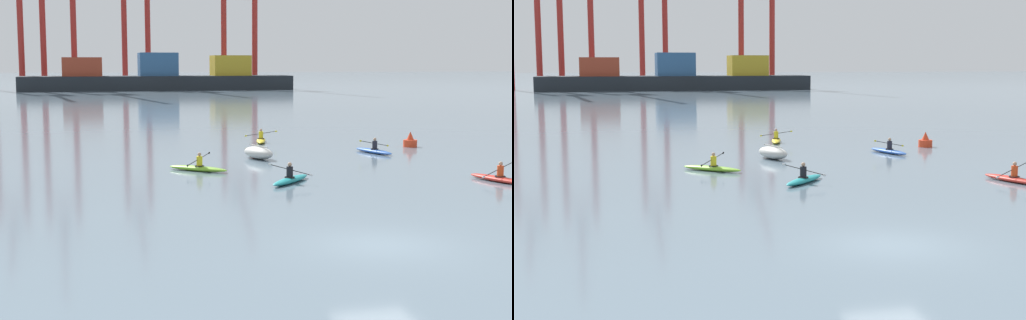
% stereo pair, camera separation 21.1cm
% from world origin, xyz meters
% --- Properties ---
extents(ground_plane, '(800.00, 800.00, 0.00)m').
position_xyz_m(ground_plane, '(0.00, 0.00, 0.00)').
color(ground_plane, slate).
extents(container_barge, '(53.70, 8.94, 7.41)m').
position_xyz_m(container_barge, '(7.72, 129.34, 2.46)').
color(container_barge, '#1E2328').
rests_on(container_barge, ground).
extents(gantry_crane_east_mid, '(6.25, 18.66, 35.86)m').
position_xyz_m(gantry_crane_east_mid, '(4.70, 144.83, 18.63)').
color(gantry_crane_east_mid, maroon).
rests_on(gantry_crane_east_mid, ground).
extents(gantry_crane_east, '(8.03, 18.06, 32.40)m').
position_xyz_m(gantry_crane_east, '(26.16, 137.53, 15.94)').
color(gantry_crane_east, maroon).
rests_on(gantry_crane_east, ground).
extents(capsized_dinghy, '(1.82, 2.81, 0.76)m').
position_xyz_m(capsized_dinghy, '(1.28, 20.54, 0.35)').
color(capsized_dinghy, beige).
rests_on(capsized_dinghy, ground).
extents(channel_buoy, '(0.90, 0.90, 1.00)m').
position_xyz_m(channel_buoy, '(12.42, 24.18, 0.36)').
color(channel_buoy, red).
rests_on(channel_buoy, ground).
extents(kayak_lime, '(2.95, 2.70, 0.95)m').
position_xyz_m(kayak_lime, '(-2.86, 16.56, 0.17)').
color(kayak_lime, '#7ABC2D').
rests_on(kayak_lime, ground).
extents(kayak_yellow, '(2.20, 3.44, 0.95)m').
position_xyz_m(kayak_yellow, '(3.60, 29.14, 0.17)').
color(kayak_yellow, yellow).
rests_on(kayak_yellow, ground).
extents(kayak_red, '(2.15, 3.44, 0.99)m').
position_xyz_m(kayak_red, '(10.07, 9.87, 0.17)').
color(kayak_red, red).
rests_on(kayak_red, ground).
extents(kayak_blue, '(2.19, 3.44, 0.95)m').
position_xyz_m(kayak_blue, '(8.73, 21.44, 0.17)').
color(kayak_blue, '#2856B2').
rests_on(kayak_blue, ground).
extents(kayak_teal, '(2.71, 2.94, 0.95)m').
position_xyz_m(kayak_teal, '(0.65, 11.88, 0.17)').
color(kayak_teal, teal).
rests_on(kayak_teal, ground).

